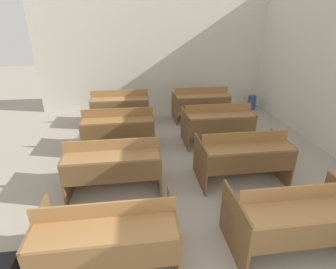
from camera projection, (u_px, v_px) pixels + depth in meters
name	position (u px, v px, depth m)	size (l,w,h in m)	color
wall_back	(154.00, 50.00, 6.97)	(6.15, 0.06, 3.17)	beige
bench_front_left	(108.00, 234.00, 2.52)	(1.32, 0.78, 0.84)	brown
bench_front_right	(295.00, 215.00, 2.77)	(1.32, 0.78, 0.84)	brown
bench_second_left	(114.00, 164.00, 3.76)	(1.32, 0.78, 0.84)	brown
bench_second_right	(243.00, 155.00, 3.99)	(1.32, 0.78, 0.84)	brown
bench_third_left	(119.00, 127.00, 5.00)	(1.32, 0.78, 0.84)	brown
bench_third_right	(217.00, 122.00, 5.25)	(1.32, 0.78, 0.84)	brown
bench_back_left	(120.00, 106.00, 6.25)	(1.32, 0.78, 0.84)	brown
bench_back_right	(200.00, 102.00, 6.50)	(1.32, 0.78, 0.84)	brown
wastepaper_bin	(252.00, 102.00, 7.38)	(0.22, 0.22, 0.40)	#33477A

